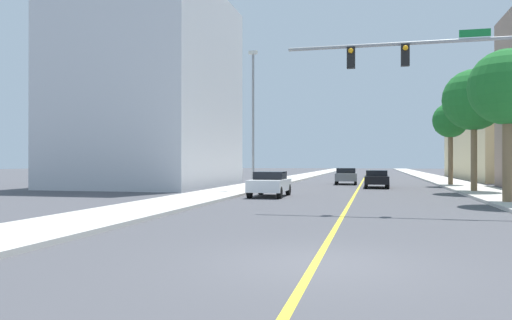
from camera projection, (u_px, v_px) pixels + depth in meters
name	position (u px, v px, depth m)	size (l,w,h in m)	color
ground	(363.00, 181.00, 50.20)	(192.00, 192.00, 0.00)	#47474C
sidewalk_left	(288.00, 179.00, 52.02)	(3.37, 168.00, 0.15)	beige
sidewalk_right	(444.00, 181.00, 48.37)	(3.37, 168.00, 0.15)	beige
lane_marking_center	(363.00, 181.00, 50.20)	(0.16, 144.00, 0.01)	yellow
building_left_near	(151.00, 90.00, 39.17)	(11.13, 14.69, 15.33)	silver
traffic_signal_mast	(451.00, 79.00, 18.42)	(8.89, 0.36, 6.73)	gray
street_lamp	(253.00, 113.00, 32.15)	(0.56, 0.28, 9.08)	gray
palm_near	(507.00, 88.00, 22.01)	(3.41, 3.41, 6.87)	brown
palm_mid	(474.00, 100.00, 30.34)	(3.79, 3.79, 7.54)	brown
palm_far	(450.00, 121.00, 38.74)	(2.75, 2.75, 6.47)	brown
car_gray	(346.00, 176.00, 42.28)	(1.96, 4.06, 1.40)	slate
car_white	(270.00, 184.00, 27.29)	(1.86, 3.87, 1.39)	white
car_black	(377.00, 178.00, 36.73)	(1.75, 4.48, 1.31)	black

